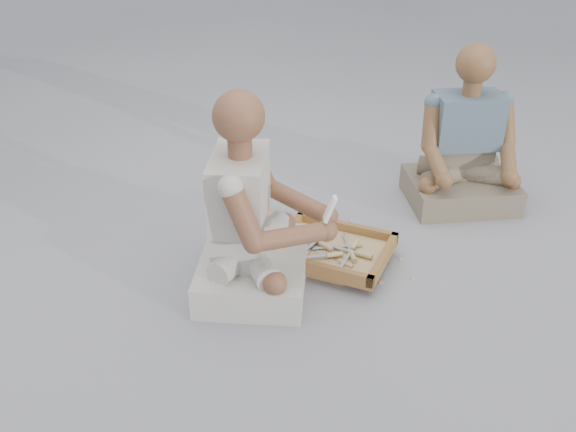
# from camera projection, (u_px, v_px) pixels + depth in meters

# --- Properties ---
(ground) EXTENTS (60.00, 60.00, 0.00)m
(ground) POSITION_uv_depth(u_px,v_px,m) (296.00, 294.00, 2.61)
(ground) COLOR gray
(ground) RESTS_ON ground
(carved_panel) EXTENTS (0.70, 0.56, 0.04)m
(carved_panel) POSITION_uv_depth(u_px,v_px,m) (293.00, 242.00, 2.91)
(carved_panel) COLOR #A2623E
(carved_panel) RESTS_ON ground
(tool_tray) EXTENTS (0.57, 0.51, 0.06)m
(tool_tray) POSITION_uv_depth(u_px,v_px,m) (333.00, 250.00, 2.78)
(tool_tray) COLOR brown
(tool_tray) RESTS_ON carved_panel
(chisel_0) EXTENTS (0.08, 0.22, 0.02)m
(chisel_0) POSITION_uv_depth(u_px,v_px,m) (353.00, 248.00, 2.77)
(chisel_0) COLOR silver
(chisel_0) RESTS_ON tool_tray
(chisel_1) EXTENTS (0.19, 0.14, 0.02)m
(chisel_1) POSITION_uv_depth(u_px,v_px,m) (341.00, 262.00, 2.70)
(chisel_1) COLOR silver
(chisel_1) RESTS_ON tool_tray
(chisel_2) EXTENTS (0.18, 0.16, 0.02)m
(chisel_2) POSITION_uv_depth(u_px,v_px,m) (322.00, 244.00, 2.80)
(chisel_2) COLOR silver
(chisel_2) RESTS_ON tool_tray
(chisel_3) EXTENTS (0.21, 0.10, 0.02)m
(chisel_3) POSITION_uv_depth(u_px,v_px,m) (360.00, 254.00, 2.73)
(chisel_3) COLOR silver
(chisel_3) RESTS_ON tool_tray
(chisel_4) EXTENTS (0.07, 0.22, 0.02)m
(chisel_4) POSITION_uv_depth(u_px,v_px,m) (352.00, 253.00, 2.74)
(chisel_4) COLOR silver
(chisel_4) RESTS_ON tool_tray
(chisel_5) EXTENTS (0.06, 0.22, 0.02)m
(chisel_5) POSITION_uv_depth(u_px,v_px,m) (313.00, 242.00, 2.82)
(chisel_5) COLOR silver
(chisel_5) RESTS_ON tool_tray
(chisel_6) EXTENTS (0.22, 0.08, 0.02)m
(chisel_6) POSITION_uv_depth(u_px,v_px,m) (330.00, 255.00, 2.72)
(chisel_6) COLOR silver
(chisel_6) RESTS_ON tool_tray
(chisel_7) EXTENTS (0.22, 0.07, 0.02)m
(chisel_7) POSITION_uv_depth(u_px,v_px,m) (349.00, 246.00, 2.79)
(chisel_7) COLOR silver
(chisel_7) RESTS_ON tool_tray
(chisel_8) EXTENTS (0.12, 0.20, 0.02)m
(chisel_8) POSITION_uv_depth(u_px,v_px,m) (319.00, 239.00, 2.82)
(chisel_8) COLOR silver
(chisel_8) RESTS_ON tool_tray
(wood_chip_0) EXTENTS (0.02, 0.02, 0.00)m
(wood_chip_0) POSITION_uv_depth(u_px,v_px,m) (272.00, 228.00, 3.06)
(wood_chip_0) COLOR #D0B97B
(wood_chip_0) RESTS_ON ground
(wood_chip_1) EXTENTS (0.02, 0.02, 0.00)m
(wood_chip_1) POSITION_uv_depth(u_px,v_px,m) (252.00, 288.00, 2.65)
(wood_chip_1) COLOR #D0B97B
(wood_chip_1) RESTS_ON ground
(wood_chip_2) EXTENTS (0.02, 0.02, 0.00)m
(wood_chip_2) POSITION_uv_depth(u_px,v_px,m) (285.00, 254.00, 2.87)
(wood_chip_2) COLOR #D0B97B
(wood_chip_2) RESTS_ON ground
(wood_chip_3) EXTENTS (0.02, 0.02, 0.00)m
(wood_chip_3) POSITION_uv_depth(u_px,v_px,m) (388.00, 232.00, 3.03)
(wood_chip_3) COLOR #D0B97B
(wood_chip_3) RESTS_ON ground
(wood_chip_4) EXTENTS (0.02, 0.02, 0.00)m
(wood_chip_4) POSITION_uv_depth(u_px,v_px,m) (326.00, 264.00, 2.79)
(wood_chip_4) COLOR #D0B97B
(wood_chip_4) RESTS_ON ground
(wood_chip_5) EXTENTS (0.02, 0.02, 0.00)m
(wood_chip_5) POSITION_uv_depth(u_px,v_px,m) (413.00, 279.00, 2.70)
(wood_chip_5) COLOR #D0B97B
(wood_chip_5) RESTS_ON ground
(wood_chip_6) EXTENTS (0.02, 0.02, 0.00)m
(wood_chip_6) POSITION_uv_depth(u_px,v_px,m) (381.00, 282.00, 2.68)
(wood_chip_6) COLOR #D0B97B
(wood_chip_6) RESTS_ON ground
(wood_chip_7) EXTENTS (0.02, 0.02, 0.00)m
(wood_chip_7) POSITION_uv_depth(u_px,v_px,m) (382.00, 240.00, 2.96)
(wood_chip_7) COLOR #D0B97B
(wood_chip_7) RESTS_ON ground
(wood_chip_8) EXTENTS (0.02, 0.02, 0.00)m
(wood_chip_8) POSITION_uv_depth(u_px,v_px,m) (401.00, 259.00, 2.83)
(wood_chip_8) COLOR #D0B97B
(wood_chip_8) RESTS_ON ground
(wood_chip_9) EXTENTS (0.02, 0.02, 0.00)m
(wood_chip_9) POSITION_uv_depth(u_px,v_px,m) (328.00, 255.00, 2.86)
(wood_chip_9) COLOR #D0B97B
(wood_chip_9) RESTS_ON ground
(wood_chip_10) EXTENTS (0.02, 0.02, 0.00)m
(wood_chip_10) POSITION_uv_depth(u_px,v_px,m) (272.00, 271.00, 2.75)
(wood_chip_10) COLOR #D0B97B
(wood_chip_10) RESTS_ON ground
(wood_chip_11) EXTENTS (0.02, 0.02, 0.00)m
(wood_chip_11) POSITION_uv_depth(u_px,v_px,m) (258.00, 263.00, 2.80)
(wood_chip_11) COLOR #D0B97B
(wood_chip_11) RESTS_ON ground
(wood_chip_12) EXTENTS (0.02, 0.02, 0.00)m
(wood_chip_12) POSITION_uv_depth(u_px,v_px,m) (363.00, 226.00, 3.07)
(wood_chip_12) COLOR #D0B97B
(wood_chip_12) RESTS_ON ground
(wood_chip_13) EXTENTS (0.02, 0.02, 0.00)m
(wood_chip_13) POSITION_uv_depth(u_px,v_px,m) (351.00, 220.00, 3.12)
(wood_chip_13) COLOR #D0B97B
(wood_chip_13) RESTS_ON ground
(craftsman) EXTENTS (0.56, 0.55, 0.84)m
(craftsman) POSITION_uv_depth(u_px,v_px,m) (251.00, 224.00, 2.54)
(craftsman) COLOR beige
(craftsman) RESTS_ON ground
(companion) EXTENTS (0.59, 0.51, 0.80)m
(companion) POSITION_uv_depth(u_px,v_px,m) (464.00, 153.00, 3.17)
(companion) COLOR #796E57
(companion) RESTS_ON ground
(mobile_phone) EXTENTS (0.06, 0.05, 0.10)m
(mobile_phone) POSITION_uv_depth(u_px,v_px,m) (330.00, 209.00, 2.41)
(mobile_phone) COLOR white
(mobile_phone) RESTS_ON craftsman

